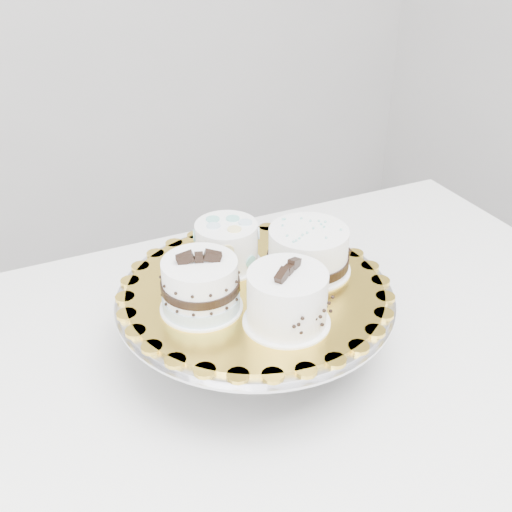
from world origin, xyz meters
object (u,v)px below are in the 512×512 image
cake_stand (255,310)px  cake_board (255,289)px  cake_banded (200,287)px  cake_ribbon (309,251)px  table (259,405)px  cake_dots (227,244)px  cake_swirl (287,300)px

cake_stand → cake_board: bearing=76.0°
cake_banded → cake_ribbon: cake_banded is taller
table → cake_dots: size_ratio=12.22×
table → cake_stand: (0.02, 0.04, 0.14)m
cake_swirl → cake_banded: bearing=103.9°
cake_board → cake_banded: size_ratio=2.75×
cake_dots → cake_banded: bearing=-146.2°
cake_ribbon → cake_stand: bearing=179.4°
cake_banded → cake_stand: bearing=25.9°
cake_banded → cake_swirl: bearing=-23.7°
table → cake_ribbon: 0.24m
table → cake_stand: cake_stand is taller
table → cake_swirl: cake_swirl is taller
cake_swirl → cake_banded: same height
cake_swirl → cake_ribbon: cake_swirl is taller
cake_stand → cake_banded: (-0.09, -0.00, 0.07)m
table → cake_swirl: 0.22m
cake_stand → cake_ribbon: bearing=-0.0°
cake_swirl → cake_ribbon: bearing=14.0°
table → cake_ribbon: size_ratio=10.37×
cake_banded → cake_ribbon: size_ratio=0.99×
table → cake_banded: (-0.07, 0.04, 0.22)m
cake_stand → cake_ribbon: 0.12m
cake_board → cake_swirl: 0.10m
cake_stand → cake_swirl: bearing=-95.4°
cake_swirl → cake_stand: bearing=56.9°
table → cake_banded: size_ratio=10.50×
cake_swirl → cake_banded: 0.12m
table → cake_swirl: size_ratio=10.01×
cake_ribbon → cake_board: bearing=179.4°
table → cake_stand: bearing=71.8°
table → cake_dots: (0.02, 0.12, 0.22)m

